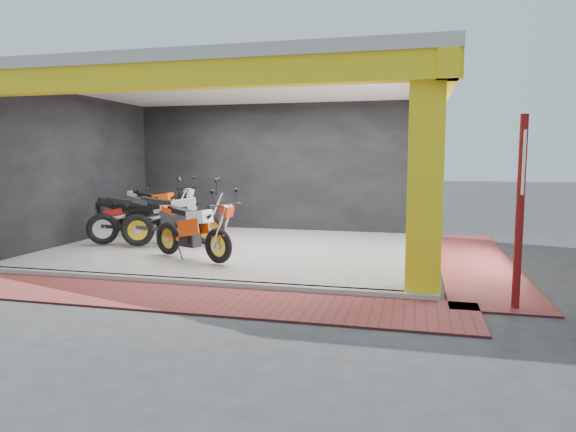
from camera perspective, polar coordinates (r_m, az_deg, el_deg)
name	(u,v)px	position (r m, az deg, el deg)	size (l,w,h in m)	color
ground	(207,271)	(9.44, -8.97, -6.08)	(80.00, 80.00, 0.00)	#2D2D30
showroom_floor	(243,250)	(11.26, -5.01, -3.73)	(8.00, 6.00, 0.10)	silver
showroom_ceiling	(241,84)	(11.20, -5.20, 14.45)	(8.40, 6.40, 0.20)	beige
back_wall	(279,169)	(14.06, -0.97, 5.28)	(8.20, 0.20, 3.50)	black
left_wall	(76,170)	(13.02, -22.49, 4.70)	(0.20, 6.20, 3.50)	black
corner_column	(425,178)	(7.74, 14.99, 4.12)	(0.50, 0.50, 3.50)	yellow
header_beam_front	(178,76)	(8.41, -12.11, 14.96)	(8.40, 0.30, 0.40)	yellow
header_beam_right	(438,92)	(10.57, 16.36, 13.06)	(0.30, 6.40, 0.40)	yellow
floor_kerb	(182,282)	(8.53, -11.65, -7.15)	(8.00, 0.20, 0.10)	silver
paver_front	(159,296)	(7.86, -14.12, -8.64)	(9.00, 1.40, 0.03)	maroon
paver_right	(475,262)	(10.74, 20.09, -4.79)	(1.40, 7.00, 0.03)	maroon
signpost	(520,204)	(7.42, 24.40, 1.17)	(0.10, 0.37, 2.61)	maroon
moto_hero	(218,229)	(9.38, -7.78, -1.39)	(2.18, 0.81, 1.33)	#E93D09
moto_row_a	(209,214)	(11.31, -8.79, 0.23)	(2.38, 0.88, 1.45)	black
moto_row_b	(172,212)	(11.98, -12.81, 0.41)	(2.32, 0.86, 1.42)	black
moto_row_c	(181,207)	(13.21, -11.84, 1.00)	(2.34, 0.87, 1.43)	#ACAFB4
moto_row_d	(137,214)	(13.13, -16.41, 0.23)	(1.88, 0.70, 1.15)	red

